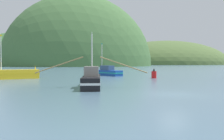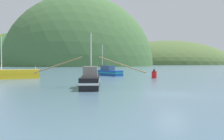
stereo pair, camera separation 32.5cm
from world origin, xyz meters
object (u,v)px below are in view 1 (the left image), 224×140
Objects in this scene: fishing_boat_yellow at (2,74)px; fishing_boat_black at (92,80)px; fishing_boat_blue at (103,72)px; channel_buoy at (154,74)px.

fishing_boat_black is (10.33, -15.89, -0.10)m from fishing_boat_yellow.
fishing_boat_blue is 12.41m from channel_buoy.
fishing_boat_black is 16.97m from channel_buoy.
fishing_boat_black is at bearing -139.56° from channel_buoy.
fishing_boat_yellow is 18.95m from fishing_boat_black.
fishing_boat_black is 1.13× the size of fishing_boat_blue.
fishing_boat_yellow reaches higher than fishing_boat_black.
fishing_boat_yellow is 23.75m from channel_buoy.
fishing_boat_black is 23.42m from fishing_boat_blue.
channel_buoy is (23.25, -4.88, -0.18)m from fishing_boat_yellow.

